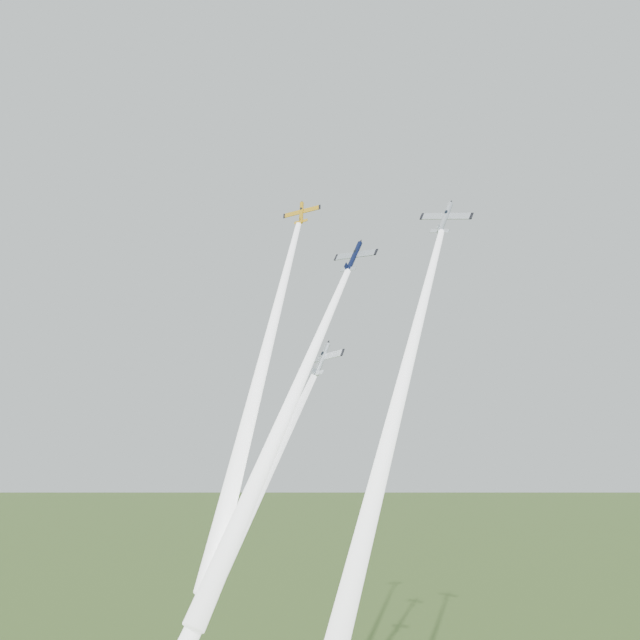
{
  "coord_description": "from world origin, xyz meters",
  "views": [
    {
      "loc": [
        73.84,
        -107.74,
        74.33
      ],
      "look_at": [
        0.0,
        -6.0,
        92.0
      ],
      "focal_mm": 45.0,
      "sensor_mm": 36.0,
      "label": 1
    }
  ],
  "objects_px": {
    "plane_yellow": "(301,213)",
    "plane_silver_low": "(322,359)",
    "plane_silver_right": "(445,218)",
    "plane_navy": "(354,256)"
  },
  "relations": [
    {
      "from": "plane_yellow",
      "to": "plane_silver_low",
      "type": "height_order",
      "value": "plane_yellow"
    },
    {
      "from": "plane_silver_right",
      "to": "plane_silver_low",
      "type": "distance_m",
      "value": 31.05
    },
    {
      "from": "plane_yellow",
      "to": "plane_silver_right",
      "type": "relative_size",
      "value": 0.82
    },
    {
      "from": "plane_silver_right",
      "to": "plane_navy",
      "type": "bearing_deg",
      "value": -155.68
    },
    {
      "from": "plane_silver_right",
      "to": "plane_silver_low",
      "type": "xyz_separation_m",
      "value": [
        -13.11,
        -15.75,
        -23.33
      ]
    },
    {
      "from": "plane_yellow",
      "to": "plane_navy",
      "type": "relative_size",
      "value": 0.89
    },
    {
      "from": "plane_silver_right",
      "to": "plane_silver_low",
      "type": "bearing_deg",
      "value": -137.99
    },
    {
      "from": "plane_silver_low",
      "to": "plane_navy",
      "type": "bearing_deg",
      "value": 89.68
    },
    {
      "from": "plane_yellow",
      "to": "plane_silver_low",
      "type": "distance_m",
      "value": 35.75
    },
    {
      "from": "plane_silver_right",
      "to": "plane_silver_low",
      "type": "height_order",
      "value": "plane_silver_right"
    }
  ]
}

